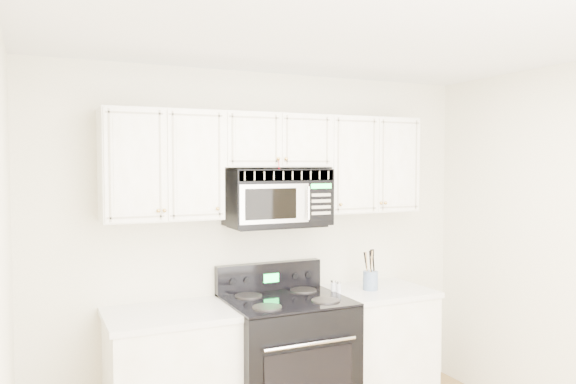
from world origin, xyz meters
TOP-DOWN VIEW (x-y plane):
  - room at (0.00, 0.00)m, footprint 3.51×3.51m
  - base_cabinet_left at (-0.80, 1.44)m, footprint 0.86×0.65m
  - base_cabinet_right at (0.80, 1.44)m, footprint 0.86×0.65m
  - range at (0.03, 1.39)m, footprint 0.85×0.77m
  - upper_cabinets at (-0.00, 1.58)m, footprint 2.44×0.37m
  - microwave at (0.03, 1.56)m, footprint 0.75×0.43m
  - utensil_crock at (0.77, 1.43)m, footprint 0.12×0.12m
  - shaker_salt at (0.45, 1.45)m, footprint 0.04×0.04m
  - shaker_pepper at (0.48, 1.43)m, footprint 0.04×0.04m

SIDE VIEW (x-z plane):
  - base_cabinet_left at x=-0.80m, z-range -0.03..0.89m
  - base_cabinet_right at x=0.80m, z-range -0.03..0.89m
  - range at x=0.03m, z-range -0.09..1.06m
  - shaker_pepper at x=0.48m, z-range 0.92..1.01m
  - shaker_salt at x=0.45m, z-range 0.92..1.02m
  - utensil_crock at x=0.77m, z-range 0.85..1.16m
  - room at x=0.00m, z-range 0.00..2.60m
  - microwave at x=0.03m, z-range 1.45..1.87m
  - upper_cabinets at x=0.00m, z-range 1.56..2.31m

